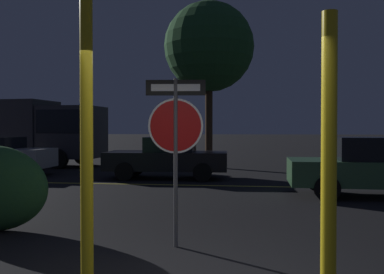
% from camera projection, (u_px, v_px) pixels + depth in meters
% --- Properties ---
extents(road_center_stripe, '(42.89, 0.12, 0.01)m').
position_uv_depth(road_center_stripe, '(228.00, 186.00, 12.59)').
color(road_center_stripe, gold).
rests_on(road_center_stripe, ground_plane).
extents(stop_sign, '(0.85, 0.12, 2.39)m').
position_uv_depth(stop_sign, '(176.00, 128.00, 6.06)').
color(stop_sign, '#4C4C51').
rests_on(stop_sign, ground_plane).
extents(yellow_pole_left, '(0.13, 0.13, 3.53)m').
position_uv_depth(yellow_pole_left, '(87.00, 121.00, 4.50)').
color(yellow_pole_left, yellow).
rests_on(yellow_pole_left, ground_plane).
extents(yellow_pole_right, '(0.14, 0.14, 2.72)m').
position_uv_depth(yellow_pole_right, '(329.00, 165.00, 3.81)').
color(yellow_pole_right, yellow).
rests_on(yellow_pole_right, ground_plane).
extents(passing_car_2, '(4.24, 1.99, 1.41)m').
position_uv_depth(passing_car_2, '(168.00, 158.00, 14.51)').
color(passing_car_2, black).
rests_on(passing_car_2, ground_plane).
extents(passing_car_3, '(4.35, 1.97, 1.48)m').
position_uv_depth(passing_car_3, '(375.00, 168.00, 10.55)').
color(passing_car_3, '#335B38').
rests_on(passing_car_3, ground_plane).
extents(delivery_truck, '(6.58, 2.93, 2.97)m').
position_uv_depth(delivery_truck, '(35.00, 129.00, 19.45)').
color(delivery_truck, '#2D2D33').
rests_on(delivery_truck, ground_plane).
extents(tree_1, '(3.92, 3.92, 7.23)m').
position_uv_depth(tree_1, '(209.00, 47.00, 18.61)').
color(tree_1, '#422D1E').
rests_on(tree_1, ground_plane).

